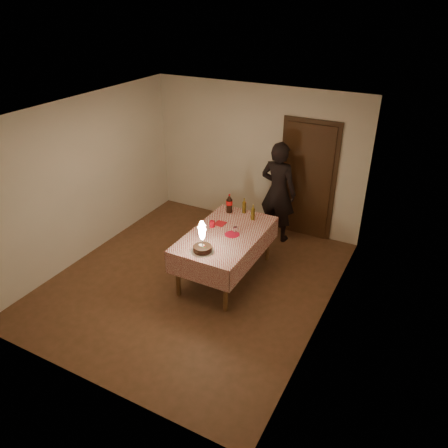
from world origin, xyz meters
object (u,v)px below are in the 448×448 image
at_px(cola_bottle, 229,204).
at_px(amber_bottle_left, 244,206).
at_px(red_plate, 232,234).
at_px(clear_cup, 235,230).
at_px(birthday_cake, 202,243).
at_px(amber_bottle_right, 253,213).
at_px(red_cup, 212,224).
at_px(dining_table, 226,239).
at_px(photographer, 278,192).

height_order(cola_bottle, amber_bottle_left, cola_bottle).
distance_m(red_plate, clear_cup, 0.09).
xyz_separation_m(birthday_cake, cola_bottle, (-0.23, 1.26, 0.03)).
bearing_deg(clear_cup, amber_bottle_right, 83.89).
bearing_deg(clear_cup, red_plate, -98.65).
relative_size(cola_bottle, amber_bottle_left, 1.25).
distance_m(red_cup, cola_bottle, 0.59).
distance_m(dining_table, cola_bottle, 0.75).
relative_size(birthday_cake, red_cup, 4.78).
bearing_deg(dining_table, red_plate, 4.08).
height_order(cola_bottle, photographer, photographer).
bearing_deg(amber_bottle_left, red_cup, -108.59).
distance_m(dining_table, clear_cup, 0.21).
bearing_deg(red_plate, photographer, 85.10).
xyz_separation_m(cola_bottle, photographer, (0.51, 0.85, -0.02)).
relative_size(red_plate, amber_bottle_left, 0.86).
height_order(red_plate, clear_cup, clear_cup).
bearing_deg(dining_table, birthday_cake, -94.37).
xyz_separation_m(red_plate, amber_bottle_right, (0.07, 0.59, 0.11)).
xyz_separation_m(birthday_cake, red_cup, (-0.23, 0.68, -0.08)).
bearing_deg(dining_table, clear_cup, 36.89).
bearing_deg(photographer, amber_bottle_left, -110.72).
height_order(birthday_cake, amber_bottle_right, birthday_cake).
bearing_deg(amber_bottle_right, amber_bottle_left, 145.88).
distance_m(red_plate, cola_bottle, 0.77).
bearing_deg(amber_bottle_right, red_cup, -131.09).
relative_size(dining_table, amber_bottle_left, 6.75).
relative_size(clear_cup, photographer, 0.05).
bearing_deg(red_plate, dining_table, -175.92).
relative_size(red_plate, photographer, 0.12).
distance_m(dining_table, birthday_cake, 0.65).
relative_size(red_cup, amber_bottle_left, 0.39).
bearing_deg(cola_bottle, red_cup, -90.21).
bearing_deg(amber_bottle_left, cola_bottle, -157.49).
relative_size(cola_bottle, photographer, 0.18).
distance_m(red_cup, clear_cup, 0.40).
xyz_separation_m(birthday_cake, amber_bottle_right, (0.22, 1.20, -0.01)).
relative_size(dining_table, clear_cup, 19.11).
xyz_separation_m(clear_cup, photographer, (0.12, 1.42, 0.08)).
height_order(cola_bottle, amber_bottle_right, cola_bottle).
xyz_separation_m(dining_table, birthday_cake, (-0.05, -0.60, 0.23)).
height_order(red_cup, clear_cup, red_cup).
relative_size(birthday_cake, amber_bottle_left, 1.87).
xyz_separation_m(red_plate, clear_cup, (0.01, 0.08, 0.04)).
bearing_deg(red_cup, clear_cup, 1.59).
distance_m(amber_bottle_right, photographer, 0.91).
relative_size(cola_bottle, amber_bottle_right, 1.25).
bearing_deg(dining_table, cola_bottle, 112.77).
relative_size(birthday_cake, cola_bottle, 1.51).
bearing_deg(amber_bottle_left, photographer, 69.28).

